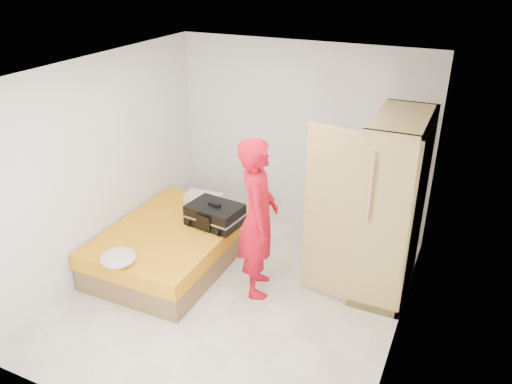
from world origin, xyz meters
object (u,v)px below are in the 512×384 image
at_px(bed, 172,245).
at_px(wardrobe, 387,211).
at_px(suitcase, 215,215).
at_px(person, 258,218).
at_px(round_cushion, 118,258).

bearing_deg(bed, wardrobe, 14.01).
bearing_deg(suitcase, wardrobe, 14.76).
relative_size(wardrobe, suitcase, 2.91).
bearing_deg(person, wardrobe, -85.78).
xyz_separation_m(bed, suitcase, (0.45, 0.33, 0.38)).
bearing_deg(round_cushion, bed, 84.43).
bearing_deg(wardrobe, person, -152.59).
bearing_deg(person, suitcase, 40.78).
height_order(wardrobe, suitcase, wardrobe).
height_order(wardrobe, person, wardrobe).
distance_m(bed, wardrobe, 2.68).
xyz_separation_m(bed, wardrobe, (2.50, 0.62, 0.75)).
distance_m(wardrobe, round_cushion, 3.03).
relative_size(person, suitcase, 2.62).
relative_size(bed, round_cushion, 5.06).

